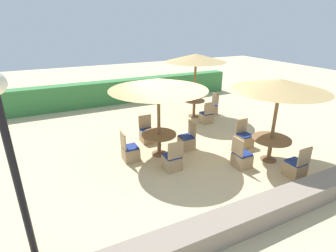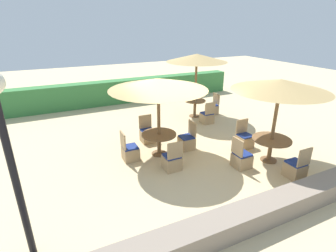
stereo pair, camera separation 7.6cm
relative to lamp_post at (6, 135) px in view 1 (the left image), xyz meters
name	(u,v)px [view 1 (the left image)]	position (x,y,z in m)	size (l,w,h in m)	color
ground_plane	(177,160)	(3.95, 1.95, -2.35)	(40.00, 40.00, 0.00)	#D1BA8C
hedge_row	(115,92)	(3.95, 8.72, -1.76)	(13.00, 0.70, 1.18)	#387A3D
stone_border	(248,217)	(3.95, -1.18, -2.12)	(10.00, 0.56, 0.47)	gray
lamp_post	(6,135)	(0.00, 0.00, 0.00)	(0.36, 0.36, 3.32)	black
parasol_back_right	(196,58)	(6.51, 5.15, 0.19)	(2.54, 2.54, 2.72)	brown
round_table_back_right	(194,104)	(6.51, 5.15, -1.80)	(0.92, 0.92, 0.75)	brown
patio_chair_back_right_south	(206,117)	(6.55, 4.21, -2.09)	(0.46, 0.46, 0.93)	tan
patio_chair_back_right_east	(211,108)	(7.42, 5.11, -2.09)	(0.46, 0.46, 0.93)	tan
parasol_center	(158,84)	(3.63, 2.53, -0.09)	(2.91, 2.91, 2.43)	brown
round_table_center	(159,138)	(3.63, 2.53, -1.80)	(1.08, 1.08, 0.70)	brown
patio_chair_center_north	(147,135)	(3.65, 3.58, -2.09)	(0.46, 0.46, 0.93)	tan
patio_chair_center_south	(172,161)	(3.59, 1.51, -2.09)	(0.46, 0.46, 0.93)	tan
patio_chair_center_west	(130,152)	(2.68, 2.57, -2.09)	(0.46, 0.46, 0.93)	tan
patio_chair_center_east	(187,141)	(4.62, 2.49, -2.09)	(0.46, 0.46, 0.93)	tan
parasol_front_right	(280,85)	(6.48, 0.71, -0.03)	(2.65, 2.65, 2.49)	brown
round_table_front_right	(271,143)	(6.48, 0.71, -1.77)	(1.13, 1.13, 0.72)	brown
patio_chair_front_right_west	(241,159)	(5.44, 0.77, -2.09)	(0.46, 0.46, 0.93)	tan
patio_chair_front_right_north	(244,139)	(6.42, 1.77, -2.09)	(0.46, 0.46, 0.93)	tan
patio_chair_front_right_south	(296,168)	(6.42, -0.27, -2.09)	(0.46, 0.46, 0.93)	tan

